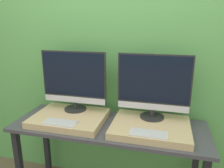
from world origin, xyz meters
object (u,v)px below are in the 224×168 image
at_px(monitor_right, 154,85).
at_px(keyboard_right, 149,133).
at_px(monitor_left, 74,80).
at_px(keyboard_left, 60,123).

relative_size(monitor_right, keyboard_right, 2.20).
xyz_separation_m(monitor_left, monitor_right, (0.71, 0.00, 0.00)).
bearing_deg(monitor_left, monitor_right, 0.00).
xyz_separation_m(keyboard_left, monitor_right, (0.71, 0.30, 0.28)).
bearing_deg(keyboard_right, keyboard_left, 180.00).
height_order(keyboard_left, monitor_right, monitor_right).
xyz_separation_m(keyboard_left, keyboard_right, (0.71, 0.00, 0.00)).
bearing_deg(monitor_right, keyboard_left, -156.88).
bearing_deg(keyboard_right, monitor_right, 90.00).
bearing_deg(keyboard_left, monitor_left, 90.00).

